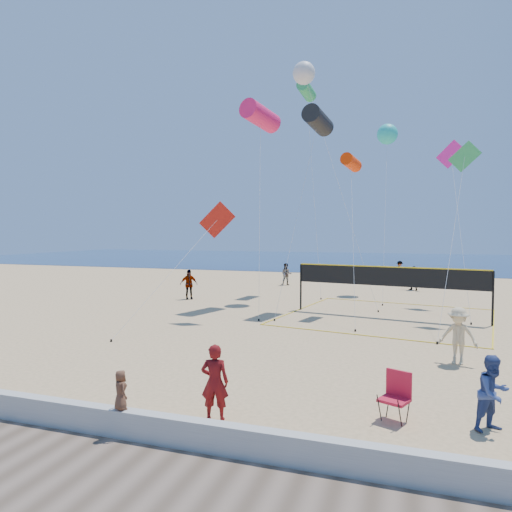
% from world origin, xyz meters
% --- Properties ---
extents(ground, '(120.00, 120.00, 0.00)m').
position_xyz_m(ground, '(0.00, 0.00, 0.00)').
color(ground, '#D9B17A').
rests_on(ground, ground).
extents(ocean, '(140.00, 50.00, 0.03)m').
position_xyz_m(ocean, '(0.00, 62.00, 0.01)').
color(ocean, navy).
rests_on(ocean, ground).
extents(seawall, '(32.00, 0.30, 0.60)m').
position_xyz_m(seawall, '(0.00, -3.00, 0.30)').
color(seawall, beige).
rests_on(seawall, ground).
extents(boardwalk, '(32.00, 3.60, 0.03)m').
position_xyz_m(boardwalk, '(0.00, -5.00, 0.01)').
color(boardwalk, brown).
rests_on(boardwalk, ground).
extents(woman, '(0.73, 0.56, 1.79)m').
position_xyz_m(woman, '(-0.92, -1.55, 0.89)').
color(woman, '#640D0F').
rests_on(woman, ground).
extents(toddler, '(0.49, 0.46, 0.85)m').
position_xyz_m(toddler, '(-2.46, -3.02, 1.02)').
color(toddler, brown).
rests_on(toddler, seawall).
extents(bystander_a, '(1.04, 1.01, 1.69)m').
position_xyz_m(bystander_a, '(5.15, -0.14, 0.85)').
color(bystander_a, navy).
rests_on(bystander_a, ground).
extents(bystander_b, '(1.37, 1.00, 1.90)m').
position_xyz_m(bystander_b, '(4.93, 5.19, 0.95)').
color(bystander_b, '#D0B98B').
rests_on(bystander_b, ground).
extents(far_person_0, '(1.21, 1.04, 1.95)m').
position_xyz_m(far_person_0, '(-10.31, 15.59, 0.97)').
color(far_person_0, gray).
rests_on(far_person_0, ground).
extents(far_person_1, '(1.73, 1.30, 1.82)m').
position_xyz_m(far_person_1, '(3.70, 25.17, 0.91)').
color(far_person_1, gray).
rests_on(far_person_1, ground).
extents(far_person_3, '(1.00, 0.85, 1.81)m').
position_xyz_m(far_person_3, '(-6.25, 25.27, 0.91)').
color(far_person_3, gray).
rests_on(far_person_3, ground).
extents(far_person_4, '(1.06, 1.25, 1.68)m').
position_xyz_m(far_person_4, '(2.55, 33.55, 0.84)').
color(far_person_4, gray).
rests_on(far_person_4, ground).
extents(camp_chair, '(0.79, 0.90, 1.27)m').
position_xyz_m(camp_chair, '(3.11, -0.23, 0.65)').
color(camp_chair, red).
rests_on(camp_chair, ground).
extents(volleyball_net, '(11.29, 11.17, 2.64)m').
position_xyz_m(volleyball_net, '(2.33, 13.19, 1.83)').
color(volleyball_net, black).
rests_on(volleyball_net, ground).
extents(kite_0, '(2.58, 6.68, 12.12)m').
position_xyz_m(kite_0, '(-5.23, 15.15, 11.33)').
color(kite_0, '#F81C5E').
rests_on(kite_0, ground).
extents(kite_1, '(2.05, 5.59, 11.34)m').
position_xyz_m(kite_1, '(-1.63, 14.52, 10.64)').
color(kite_1, black).
rests_on(kite_1, ground).
extents(kite_2, '(1.38, 5.62, 8.57)m').
position_xyz_m(kite_2, '(0.31, 13.84, 8.11)').
color(kite_2, '#EC3101').
rests_on(kite_2, ground).
extents(kite_3, '(3.15, 5.85, 5.92)m').
position_xyz_m(kite_3, '(-5.82, 9.52, 4.80)').
color(kite_3, red).
rests_on(kite_3, ground).
extents(kite_4, '(2.21, 5.79, 8.85)m').
position_xyz_m(kite_4, '(5.76, 13.11, 7.58)').
color(kite_4, green).
rests_on(kite_4, ground).
extents(kite_5, '(1.69, 6.66, 9.93)m').
position_xyz_m(kite_5, '(5.67, 18.54, 8.59)').
color(kite_5, '#E920A6').
rests_on(kite_5, ground).
extents(kite_6, '(6.07, 5.06, 15.53)m').
position_xyz_m(kite_6, '(-3.38, 18.67, 14.79)').
color(kite_6, silver).
rests_on(kite_6, ground).
extents(kite_7, '(1.77, 7.63, 12.23)m').
position_xyz_m(kite_7, '(1.71, 23.60, 11.49)').
color(kite_7, '#24BEB4').
rests_on(kite_7, ground).
extents(kite_8, '(2.43, 4.86, 15.27)m').
position_xyz_m(kite_8, '(-3.91, 21.94, 14.66)').
color(kite_8, green).
rests_on(kite_8, ground).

